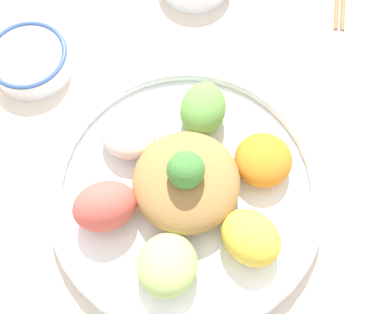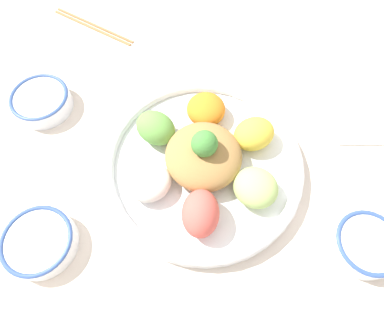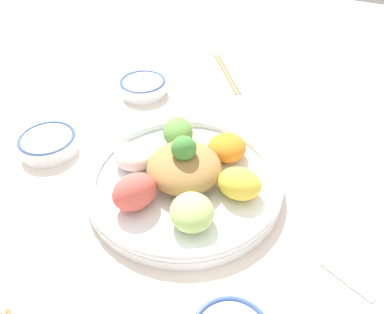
{
  "view_description": "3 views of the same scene",
  "coord_description": "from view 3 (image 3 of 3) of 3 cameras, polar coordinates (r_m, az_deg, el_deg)",
  "views": [
    {
      "loc": [
        0.12,
        0.11,
        0.57
      ],
      "look_at": [
        -0.02,
        -0.04,
        0.05
      ],
      "focal_mm": 42.0,
      "sensor_mm": 36.0,
      "label": 1
    },
    {
      "loc": [
        0.23,
        -0.14,
        0.54
      ],
      "look_at": [
        -0.0,
        -0.04,
        0.04
      ],
      "focal_mm": 30.0,
      "sensor_mm": 36.0,
      "label": 2
    },
    {
      "loc": [
        0.44,
        0.2,
        0.5
      ],
      "look_at": [
        0.01,
        -0.01,
        0.08
      ],
      "focal_mm": 35.0,
      "sensor_mm": 36.0,
      "label": 3
    }
  ],
  "objects": [
    {
      "name": "salad_platter",
      "position": [
        0.68,
        -1.22,
        -2.9
      ],
      "size": [
        0.36,
        0.36,
        0.12
      ],
      "color": "white",
      "rests_on": "ground_plane"
    },
    {
      "name": "chopsticks_pair_near",
      "position": [
        1.06,
        5.3,
        12.74
      ],
      "size": [
        0.19,
        0.15,
        0.01
      ],
      "rotation": [
        0.0,
        0.0,
        0.63
      ],
      "color": "#9E6B3D",
      "rests_on": "ground_plane"
    },
    {
      "name": "sauce_bowl_red",
      "position": [
        0.96,
        -7.46,
        10.67
      ],
      "size": [
        0.11,
        0.11,
        0.04
      ],
      "color": "white",
      "rests_on": "ground_plane"
    },
    {
      "name": "ground_plane",
      "position": [
        0.7,
        0.59,
        -4.74
      ],
      "size": [
        2.4,
        2.4,
        0.0
      ],
      "primitive_type": "plane",
      "color": "silver"
    },
    {
      "name": "rice_bowl_blue",
      "position": [
        0.82,
        -21.09,
        2.05
      ],
      "size": [
        0.12,
        0.12,
        0.04
      ],
      "color": "white",
      "rests_on": "ground_plane"
    },
    {
      "name": "serving_spoon_main",
      "position": [
        0.62,
        25.66,
        -18.85
      ],
      "size": [
        0.07,
        0.13,
        0.01
      ],
      "rotation": [
        0.0,
        0.0,
        4.3
      ],
      "color": "beige",
      "rests_on": "ground_plane"
    }
  ]
}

